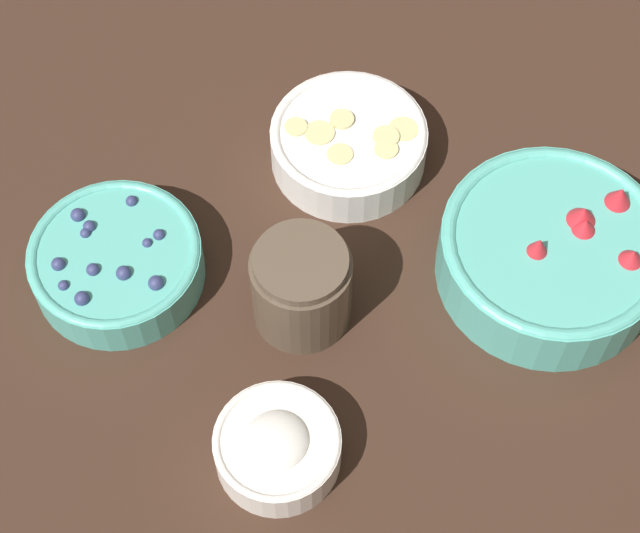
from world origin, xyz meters
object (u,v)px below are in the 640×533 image
bowl_bananas (349,143)px  jar_chocolate (301,288)px  bowl_strawberries (552,248)px  bowl_cream (277,446)px  bowl_blueberries (116,261)px

bowl_bananas → jar_chocolate: size_ratio=1.66×
bowl_strawberries → bowl_bananas: (-0.20, 0.14, -0.01)m
bowl_strawberries → bowl_cream: bearing=-141.9°
jar_chocolate → bowl_bananas: bearing=76.5°
bowl_blueberries → jar_chocolate: bearing=-11.6°
bowl_strawberries → jar_chocolate: (-0.25, -0.05, 0.01)m
jar_chocolate → bowl_cream: bearing=-96.6°
bowl_strawberries → bowl_cream: bowl_strawberries is taller
bowl_bananas → bowl_cream: (-0.06, -0.35, -0.00)m
bowl_blueberries → bowl_cream: size_ratio=1.48×
bowl_blueberries → bowl_cream: bearing=-48.8°
bowl_strawberries → jar_chocolate: bearing=-167.9°
bowl_blueberries → bowl_strawberries: bearing=2.0°
bowl_strawberries → jar_chocolate: jar_chocolate is taller
bowl_strawberries → bowl_bananas: 0.25m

